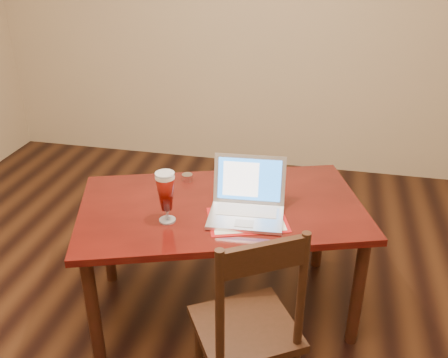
# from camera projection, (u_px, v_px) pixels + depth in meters

# --- Properties ---
(dining_table) EXTENTS (1.63, 1.24, 0.94)m
(dining_table) POSITION_uv_depth(u_px,v_px,m) (221.00, 217.00, 2.58)
(dining_table) COLOR #4A0E09
(dining_table) RESTS_ON ground
(dining_chair) EXTENTS (0.55, 0.55, 0.97)m
(dining_chair) POSITION_uv_depth(u_px,v_px,m) (248.00, 328.00, 2.08)
(dining_chair) COLOR black
(dining_chair) RESTS_ON ground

